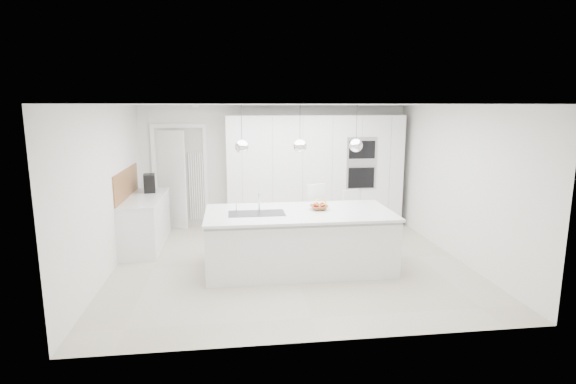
{
  "coord_description": "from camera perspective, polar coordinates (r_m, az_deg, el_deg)",
  "views": [
    {
      "loc": [
        -0.91,
        -6.84,
        2.48
      ],
      "look_at": [
        0.0,
        0.3,
        1.1
      ],
      "focal_mm": 28.0,
      "sensor_mm": 36.0,
      "label": 1
    }
  ],
  "objects": [
    {
      "name": "fruit_bowl",
      "position": [
        6.97,
        3.96,
        -1.97
      ],
      "size": [
        0.3,
        0.3,
        0.07
      ],
      "primitive_type": "imported",
      "rotation": [
        0.0,
        0.0,
        0.05
      ],
      "color": "#915B2D",
      "rests_on": "island_worktop"
    },
    {
      "name": "wall_left",
      "position": [
        7.18,
        -21.99,
        0.2
      ],
      "size": [
        0.0,
        5.0,
        5.0
      ],
      "primitive_type": "plane",
      "rotation": [
        1.57,
        0.0,
        1.57
      ],
      "color": "silver",
      "rests_on": "ground"
    },
    {
      "name": "oak_backsplash",
      "position": [
        8.35,
        -19.82,
        1.04
      ],
      "size": [
        0.02,
        1.8,
        0.5
      ],
      "primitive_type": "cube",
      "color": "#915B2D",
      "rests_on": "wall_left"
    },
    {
      "name": "radiator",
      "position": [
        9.46,
        -11.53,
        0.72
      ],
      "size": [
        0.32,
        0.04,
        1.4
      ],
      "primitive_type": null,
      "color": "white",
      "rests_on": "floor"
    },
    {
      "name": "tall_cabinets",
      "position": [
        9.29,
        3.41,
        2.61
      ],
      "size": [
        3.6,
        0.6,
        2.3
      ],
      "primitive_type": "cube",
      "color": "white",
      "rests_on": "floor"
    },
    {
      "name": "wall_back",
      "position": [
        9.46,
        -1.7,
        3.38
      ],
      "size": [
        5.5,
        0.0,
        5.5
      ],
      "primitive_type": "plane",
      "rotation": [
        1.57,
        0.0,
        0.0
      ],
      "color": "silver",
      "rests_on": "ground"
    },
    {
      "name": "ceiling",
      "position": [
        6.9,
        0.32,
        11.03
      ],
      "size": [
        5.5,
        5.5,
        0.0
      ],
      "primitive_type": "plane",
      "rotation": [
        3.14,
        0.0,
        0.0
      ],
      "color": "white",
      "rests_on": "wall_back"
    },
    {
      "name": "doorway_frame",
      "position": [
        9.48,
        -13.49,
        1.72
      ],
      "size": [
        1.11,
        0.08,
        2.13
      ],
      "primitive_type": null,
      "color": "white",
      "rests_on": "floor"
    },
    {
      "name": "banana_bunch",
      "position": [
        6.93,
        4.15,
        -1.31
      ],
      "size": [
        0.25,
        0.18,
        0.22
      ],
      "primitive_type": "torus",
      "rotation": [
        1.22,
        0.0,
        0.35
      ],
      "color": "yellow",
      "rests_on": "fruit_bowl"
    },
    {
      "name": "pendant_left",
      "position": [
        6.56,
        -5.87,
        5.73
      ],
      "size": [
        0.2,
        0.2,
        0.2
      ],
      "primitive_type": "sphere",
      "color": "white",
      "rests_on": "ceiling"
    },
    {
      "name": "apple_b",
      "position": [
        6.95,
        3.61,
        -1.69
      ],
      "size": [
        0.09,
        0.09,
        0.09
      ],
      "primitive_type": "sphere",
      "color": "#A91323",
      "rests_on": "fruit_bowl"
    },
    {
      "name": "bar_stool_left",
      "position": [
        7.75,
        3.74,
        -3.42
      ],
      "size": [
        0.55,
        0.63,
        1.14
      ],
      "primitive_type": null,
      "rotation": [
        0.0,
        0.0,
        0.41
      ],
      "color": "white",
      "rests_on": "floor"
    },
    {
      "name": "oven_stack",
      "position": [
        9.18,
        9.32,
        3.64
      ],
      "size": [
        0.62,
        0.04,
        1.05
      ],
      "primitive_type": null,
      "color": "#A5A5A8",
      "rests_on": "tall_cabinets"
    },
    {
      "name": "island_base",
      "position": [
        6.92,
        1.46,
        -6.37
      ],
      "size": [
        2.8,
        1.2,
        0.86
      ],
      "primitive_type": "cube",
      "color": "white",
      "rests_on": "floor"
    },
    {
      "name": "hallway_door",
      "position": [
        9.46,
        -15.02,
        1.51
      ],
      "size": [
        0.76,
        0.38,
        2.0
      ],
      "primitive_type": "cube",
      "rotation": [
        0.0,
        0.0,
        -0.44
      ],
      "color": "white",
      "rests_on": "floor"
    },
    {
      "name": "island_sink",
      "position": [
        6.75,
        -3.99,
        -3.4
      ],
      "size": [
        0.84,
        0.44,
        0.18
      ],
      "primitive_type": null,
      "color": "#3F3F42",
      "rests_on": "island_worktop"
    },
    {
      "name": "island_tap",
      "position": [
        6.9,
        -3.7,
        -1.13
      ],
      "size": [
        0.02,
        0.02,
        0.3
      ],
      "primitive_type": "cylinder",
      "color": "white",
      "rests_on": "island_worktop"
    },
    {
      "name": "pendant_mid",
      "position": [
        6.64,
        1.52,
        5.84
      ],
      "size": [
        0.2,
        0.2,
        0.2
      ],
      "primitive_type": "sphere",
      "color": "white",
      "rests_on": "ceiling"
    },
    {
      "name": "pendant_right",
      "position": [
        6.82,
        8.63,
        5.86
      ],
      "size": [
        0.2,
        0.2,
        0.2
      ],
      "primitive_type": "sphere",
      "color": "white",
      "rests_on": "ceiling"
    },
    {
      "name": "apple_a",
      "position": [
        6.99,
        4.39,
        -1.64
      ],
      "size": [
        0.08,
        0.08,
        0.08
      ],
      "primitive_type": "sphere",
      "color": "#A91323",
      "rests_on": "fruit_bowl"
    },
    {
      "name": "espresso_machine",
      "position": [
        8.74,
        -17.18,
        1.08
      ],
      "size": [
        0.25,
        0.34,
        0.34
      ],
      "primitive_type": "cube",
      "rotation": [
        0.0,
        0.0,
        0.15
      ],
      "color": "black",
      "rests_on": "left_worktop"
    },
    {
      "name": "island_worktop",
      "position": [
        6.85,
        1.42,
        -2.65
      ],
      "size": [
        2.84,
        1.4,
        0.04
      ],
      "primitive_type": "cube",
      "color": "silver",
      "rests_on": "island_base"
    },
    {
      "name": "left_base_cabinets",
      "position": [
        8.43,
        -17.6,
        -3.73
      ],
      "size": [
        0.6,
        1.8,
        0.86
      ],
      "primitive_type": "cube",
      "color": "white",
      "rests_on": "floor"
    },
    {
      "name": "floor",
      "position": [
        7.33,
        0.3,
        -8.92
      ],
      "size": [
        5.5,
        5.5,
        0.0
      ],
      "primitive_type": "plane",
      "color": "#B8AD96",
      "rests_on": "ground"
    },
    {
      "name": "left_worktop",
      "position": [
        8.34,
        -17.77,
        -0.73
      ],
      "size": [
        0.62,
        1.82,
        0.04
      ],
      "primitive_type": "cube",
      "color": "silver",
      "rests_on": "left_base_cabinets"
    },
    {
      "name": "bar_stool_right",
      "position": [
        8.08,
        8.14,
        -3.43
      ],
      "size": [
        0.47,
        0.55,
        1.0
      ],
      "primitive_type": null,
      "rotation": [
        0.0,
        0.0,
        0.37
      ],
      "color": "white",
      "rests_on": "floor"
    }
  ]
}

